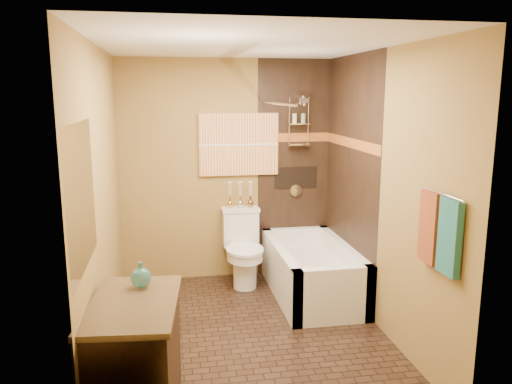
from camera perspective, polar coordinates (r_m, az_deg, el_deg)
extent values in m
plane|color=black|center=(4.65, -0.81, -15.85)|extent=(3.00, 3.00, 0.00)
cube|color=olive|center=(4.21, -17.18, -1.16)|extent=(0.02, 3.00, 2.50)
cube|color=olive|center=(4.58, 14.14, -0.05)|extent=(0.02, 3.00, 2.50)
cube|color=olive|center=(5.70, -3.29, 2.44)|extent=(2.40, 0.02, 2.50)
cube|color=olive|center=(2.81, 4.11, -6.78)|extent=(2.40, 0.02, 2.50)
plane|color=silver|center=(4.16, -0.91, 16.49)|extent=(3.00, 3.00, 0.00)
cube|color=black|center=(5.83, 4.32, 2.62)|extent=(0.85, 0.01, 2.50)
cube|color=black|center=(5.25, 10.69, 1.52)|extent=(0.01, 1.50, 2.50)
cube|color=#97431B|center=(5.77, 4.40, 6.24)|extent=(0.85, 0.01, 0.10)
cube|color=#97431B|center=(5.20, 10.74, 5.54)|extent=(0.01, 1.50, 0.10)
cube|color=black|center=(5.84, 4.56, 1.65)|extent=(0.50, 0.01, 0.25)
cylinder|color=silver|center=(5.63, 5.05, 10.80)|extent=(0.02, 0.26, 0.02)
cylinder|color=silver|center=(5.49, 5.46, 10.26)|extent=(0.11, 0.11, 0.09)
cylinder|color=silver|center=(5.85, 4.58, 0.18)|extent=(0.14, 0.02, 0.14)
cylinder|color=silver|center=(4.96, 2.34, 10.08)|extent=(0.03, 1.55, 0.03)
cylinder|color=silver|center=(3.60, 20.36, -0.16)|extent=(0.02, 0.55, 0.02)
cube|color=#1D615E|center=(3.56, 21.25, -4.83)|extent=(0.05, 0.22, 0.52)
cube|color=maroon|center=(3.78, 19.22, -3.79)|extent=(0.05, 0.22, 0.52)
cube|color=orange|center=(5.65, -1.97, 5.45)|extent=(0.90, 0.04, 0.70)
cube|color=white|center=(3.19, -19.33, -0.57)|extent=(0.01, 1.00, 0.90)
cube|color=white|center=(4.76, 8.83, -11.68)|extent=(0.80, 0.10, 0.55)
cube|color=white|center=(6.02, 4.51, -6.64)|extent=(0.80, 0.10, 0.55)
cube|color=white|center=(5.30, 2.72, -9.15)|extent=(0.10, 1.50, 0.55)
cube|color=white|center=(5.49, 9.95, -8.57)|extent=(0.10, 1.50, 0.55)
cube|color=white|center=(5.42, 6.38, -9.87)|extent=(0.64, 1.34, 0.35)
cube|color=white|center=(5.74, -1.79, -4.18)|extent=(0.41, 0.19, 0.40)
cube|color=white|center=(5.69, -1.80, -2.02)|extent=(0.43, 0.21, 0.04)
cylinder|color=white|center=(5.56, -1.28, -8.93)|extent=(0.25, 0.25, 0.40)
cylinder|color=white|center=(5.50, -1.29, -7.17)|extent=(0.39, 0.39, 0.11)
cylinder|color=white|center=(5.49, -1.29, -6.59)|extent=(0.41, 0.41, 0.03)
cube|color=black|center=(3.55, -13.69, -18.34)|extent=(0.61, 0.91, 0.77)
cube|color=black|center=(3.37, -13.84, -12.38)|extent=(0.64, 0.96, 0.04)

